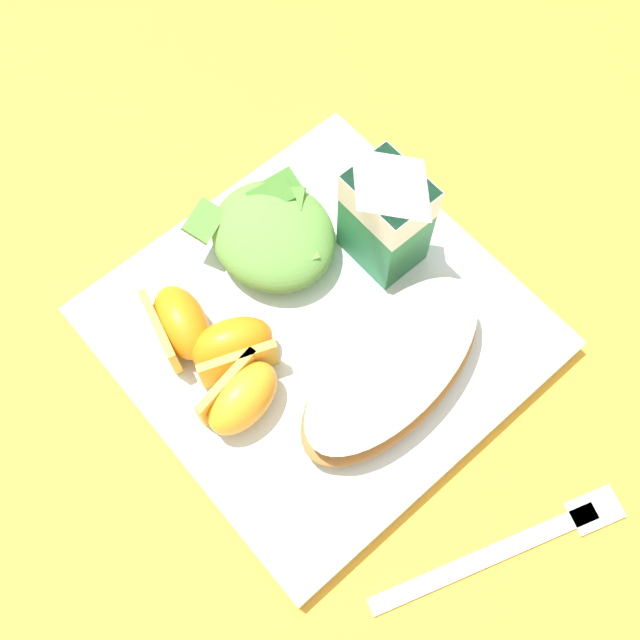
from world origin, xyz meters
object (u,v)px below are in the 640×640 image
green_salad_pile (273,235)px  milk_carton (387,209)px  cheesy_pizza_bread (392,369)px  orange_wedge_rear (241,396)px  metal_fork (519,543)px  orange_wedge_middle (233,346)px  white_plate (320,330)px  orange_wedge_front (179,324)px

green_salad_pile → milk_carton: (0.06, 0.06, 0.04)m
cheesy_pizza_bread → orange_wedge_rear: bearing=-120.0°
green_salad_pile → metal_fork: 0.28m
orange_wedge_middle → metal_fork: 0.24m
white_plate → green_salad_pile: 0.08m
green_salad_pile → orange_wedge_rear: size_ratio=1.58×
white_plate → orange_wedge_rear: 0.09m
orange_wedge_middle → orange_wedge_rear: bearing=-29.8°
cheesy_pizza_bread → orange_wedge_rear: size_ratio=2.73×
orange_wedge_middle → metal_fork: size_ratio=0.38×
milk_carton → orange_wedge_rear: bearing=-80.0°
orange_wedge_middle → metal_fork: bearing=15.5°
green_salad_pile → orange_wedge_rear: green_salad_pile is taller
green_salad_pile → orange_wedge_front: size_ratio=1.54×
white_plate → orange_wedge_front: 0.11m
cheesy_pizza_bread → metal_fork: cheesy_pizza_bread is taller
milk_carton → orange_wedge_middle: size_ratio=1.60×
white_plate → green_salad_pile: green_salad_pile is taller
cheesy_pizza_bread → orange_wedge_front: 0.16m
orange_wedge_front → orange_wedge_rear: same height
orange_wedge_front → orange_wedge_middle: 0.04m
orange_wedge_rear → white_plate: bearing=97.6°
white_plate → orange_wedge_middle: size_ratio=4.06×
metal_fork → orange_wedge_front: bearing=-163.1°
white_plate → milk_carton: 0.10m
cheesy_pizza_bread → green_salad_pile: (-0.14, 0.01, 0.00)m
white_plate → metal_fork: 0.21m
orange_wedge_front → orange_wedge_rear: bearing=-0.4°
orange_wedge_front → metal_fork: bearing=16.9°
green_salad_pile → milk_carton: 0.09m
milk_carton → orange_wedge_middle: (-0.00, -0.14, -0.04)m
cheesy_pizza_bread → orange_wedge_front: orange_wedge_front is taller
orange_wedge_front → orange_wedge_rear: 0.07m
milk_carton → metal_fork: milk_carton is taller
green_salad_pile → orange_wedge_rear: bearing=-49.5°
white_plate → metal_fork: bearing=0.0°
white_plate → orange_wedge_front: (-0.06, -0.08, 0.03)m
milk_carton → orange_wedge_front: 0.17m
orange_wedge_rear → metal_fork: bearing=22.7°
milk_carton → orange_wedge_rear: size_ratio=1.68×
cheesy_pizza_bread → green_salad_pile: bearing=177.8°
cheesy_pizza_bread → orange_wedge_rear: 0.11m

